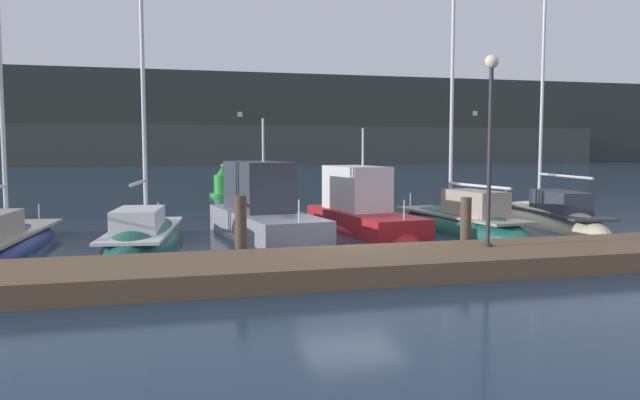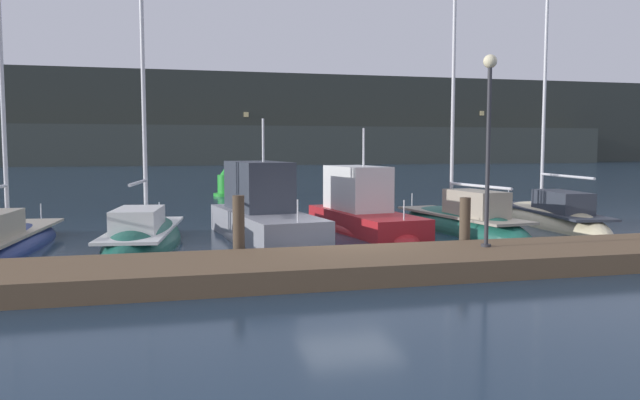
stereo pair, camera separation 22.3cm
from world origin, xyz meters
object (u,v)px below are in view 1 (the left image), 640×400
sailboat_berth_5 (460,227)px  motorboat_berth_3 (264,224)px  sailboat_berth_2 (143,243)px  motorboat_berth_4 (362,220)px  channel_buoy (222,184)px  dock_lamppost (490,121)px  sailboat_berth_6 (547,221)px

sailboat_berth_5 → motorboat_berth_3: bearing=-178.9°
sailboat_berth_2 → motorboat_berth_4: size_ratio=1.61×
motorboat_berth_4 → sailboat_berth_5: size_ratio=0.68×
sailboat_berth_5 → channel_buoy: sailboat_berth_5 is taller
channel_buoy → sailboat_berth_2: bearing=-102.8°
sailboat_berth_5 → dock_lamppost: (-2.23, -5.65, 3.29)m
motorboat_berth_3 → sailboat_berth_6: size_ratio=0.59×
motorboat_berth_4 → sailboat_berth_5: bearing=-16.7°
sailboat_berth_2 → dock_lamppost: sailboat_berth_2 is taller
sailboat_berth_2 → motorboat_berth_4: 7.26m
sailboat_berth_6 → motorboat_berth_3: bearing=-174.9°
motorboat_berth_3 → sailboat_berth_5: 6.69m
sailboat_berth_6 → channel_buoy: sailboat_berth_6 is taller
motorboat_berth_4 → sailboat_berth_6: bearing=-1.0°
motorboat_berth_3 → channel_buoy: 17.33m
sailboat_berth_2 → motorboat_berth_3: 3.60m
sailboat_berth_2 → sailboat_berth_5: sailboat_berth_2 is taller
sailboat_berth_2 → channel_buoy: sailboat_berth_2 is taller
channel_buoy → dock_lamppost: size_ratio=0.41×
sailboat_berth_2 → dock_lamppost: (7.98, -4.95, 3.32)m
motorboat_berth_3 → dock_lamppost: 7.68m
dock_lamppost → channel_buoy: bearing=99.7°
sailboat_berth_5 → sailboat_berth_2: bearing=-176.1°
sailboat_berth_6 → channel_buoy: size_ratio=6.52×
motorboat_berth_4 → channel_buoy: 16.53m
channel_buoy → motorboat_berth_3: bearing=-91.8°
sailboat_berth_2 → motorboat_berth_4: (7.07, 1.64, 0.27)m
channel_buoy → dock_lamppost: 23.34m
sailboat_berth_5 → sailboat_berth_6: (3.91, 0.82, -0.00)m
motorboat_berth_3 → channel_buoy: size_ratio=3.81×
motorboat_berth_4 → sailboat_berth_6: 7.06m
sailboat_berth_2 → sailboat_berth_5: 10.24m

